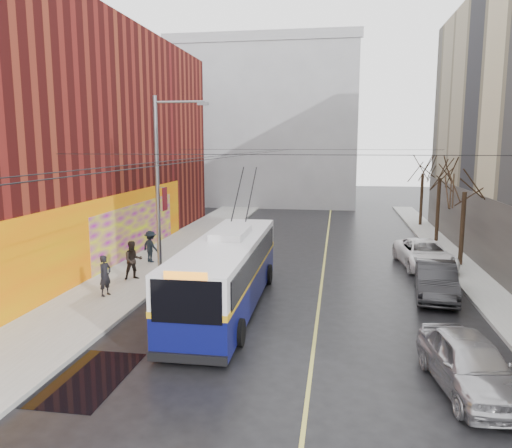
{
  "coord_description": "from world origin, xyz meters",
  "views": [
    {
      "loc": [
        2.17,
        -12.57,
        6.81
      ],
      "look_at": [
        -1.75,
        11.21,
        2.91
      ],
      "focal_mm": 35.0,
      "sensor_mm": 36.0,
      "label": 1
    }
  ],
  "objects_px": {
    "tree_near": "(466,178)",
    "pedestrian_b": "(133,260)",
    "following_car": "(238,243)",
    "streetlight_pole": "(161,185)",
    "pedestrian_a": "(105,276)",
    "parked_car_c": "(424,254)",
    "parked_car_b": "(436,280)",
    "trolleybus": "(227,272)",
    "parked_car_a": "(470,363)",
    "tree_mid": "(440,167)",
    "tree_far": "(423,164)",
    "pedestrian_c": "(151,246)"
  },
  "relations": [
    {
      "from": "parked_car_c",
      "to": "pedestrian_c",
      "type": "bearing_deg",
      "value": -179.67
    },
    {
      "from": "parked_car_c",
      "to": "pedestrian_b",
      "type": "distance_m",
      "value": 15.71
    },
    {
      "from": "streetlight_pole",
      "to": "trolleybus",
      "type": "xyz_separation_m",
      "value": [
        3.84,
        -2.95,
        -3.29
      ]
    },
    {
      "from": "streetlight_pole",
      "to": "following_car",
      "type": "relative_size",
      "value": 1.97
    },
    {
      "from": "tree_near",
      "to": "pedestrian_b",
      "type": "height_order",
      "value": "tree_near"
    },
    {
      "from": "parked_car_a",
      "to": "pedestrian_a",
      "type": "height_order",
      "value": "pedestrian_a"
    },
    {
      "from": "parked_car_b",
      "to": "tree_near",
      "type": "bearing_deg",
      "value": 74.73
    },
    {
      "from": "parked_car_b",
      "to": "pedestrian_a",
      "type": "distance_m",
      "value": 14.69
    },
    {
      "from": "parked_car_c",
      "to": "streetlight_pole",
      "type": "bearing_deg",
      "value": -163.48
    },
    {
      "from": "trolleybus",
      "to": "pedestrian_a",
      "type": "distance_m",
      "value": 5.61
    },
    {
      "from": "parked_car_c",
      "to": "pedestrian_b",
      "type": "relative_size",
      "value": 2.85
    },
    {
      "from": "tree_far",
      "to": "parked_car_a",
      "type": "relative_size",
      "value": 1.42
    },
    {
      "from": "parked_car_c",
      "to": "following_car",
      "type": "height_order",
      "value": "following_car"
    },
    {
      "from": "tree_far",
      "to": "tree_near",
      "type": "bearing_deg",
      "value": -90.0
    },
    {
      "from": "tree_mid",
      "to": "pedestrian_a",
      "type": "bearing_deg",
      "value": -137.21
    },
    {
      "from": "pedestrian_b",
      "to": "pedestrian_c",
      "type": "relative_size",
      "value": 1.07
    },
    {
      "from": "pedestrian_a",
      "to": "parked_car_a",
      "type": "bearing_deg",
      "value": -97.23
    },
    {
      "from": "tree_near",
      "to": "following_car",
      "type": "distance_m",
      "value": 13.53
    },
    {
      "from": "parked_car_b",
      "to": "pedestrian_b",
      "type": "relative_size",
      "value": 2.5
    },
    {
      "from": "tree_near",
      "to": "following_car",
      "type": "relative_size",
      "value": 1.4
    },
    {
      "from": "streetlight_pole",
      "to": "tree_near",
      "type": "distance_m",
      "value": 16.28
    },
    {
      "from": "tree_far",
      "to": "following_car",
      "type": "xyz_separation_m",
      "value": [
        -12.83,
        -13.12,
        -4.36
      ]
    },
    {
      "from": "tree_near",
      "to": "parked_car_a",
      "type": "distance_m",
      "value": 15.67
    },
    {
      "from": "tree_mid",
      "to": "streetlight_pole",
      "type": "bearing_deg",
      "value": -139.35
    },
    {
      "from": "pedestrian_a",
      "to": "pedestrian_c",
      "type": "bearing_deg",
      "value": 20.07
    },
    {
      "from": "tree_near",
      "to": "parked_car_c",
      "type": "height_order",
      "value": "tree_near"
    },
    {
      "from": "trolleybus",
      "to": "following_car",
      "type": "distance_m",
      "value": 9.98
    },
    {
      "from": "streetlight_pole",
      "to": "parked_car_b",
      "type": "relative_size",
      "value": 1.88
    },
    {
      "from": "tree_near",
      "to": "trolleybus",
      "type": "distance_m",
      "value": 14.81
    },
    {
      "from": "parked_car_c",
      "to": "pedestrian_b",
      "type": "height_order",
      "value": "pedestrian_b"
    },
    {
      "from": "parked_car_c",
      "to": "pedestrian_c",
      "type": "distance_m",
      "value": 15.33
    },
    {
      "from": "parked_car_b",
      "to": "pedestrian_a",
      "type": "height_order",
      "value": "pedestrian_a"
    },
    {
      "from": "tree_far",
      "to": "parked_car_c",
      "type": "bearing_deg",
      "value": -97.89
    },
    {
      "from": "streetlight_pole",
      "to": "pedestrian_a",
      "type": "xyz_separation_m",
      "value": [
        -1.73,
        -2.61,
        -3.79
      ]
    },
    {
      "from": "tree_near",
      "to": "tree_far",
      "type": "distance_m",
      "value": 14.0
    },
    {
      "from": "tree_near",
      "to": "following_car",
      "type": "height_order",
      "value": "tree_near"
    },
    {
      "from": "streetlight_pole",
      "to": "trolleybus",
      "type": "distance_m",
      "value": 5.86
    },
    {
      "from": "pedestrian_c",
      "to": "tree_near",
      "type": "bearing_deg",
      "value": -143.26
    },
    {
      "from": "streetlight_pole",
      "to": "pedestrian_a",
      "type": "relative_size",
      "value": 4.96
    },
    {
      "from": "tree_near",
      "to": "parked_car_b",
      "type": "height_order",
      "value": "tree_near"
    },
    {
      "from": "parked_car_a",
      "to": "pedestrian_a",
      "type": "xyz_separation_m",
      "value": [
        -13.77,
        6.16,
        0.27
      ]
    },
    {
      "from": "streetlight_pole",
      "to": "pedestrian_a",
      "type": "distance_m",
      "value": 4.92
    },
    {
      "from": "streetlight_pole",
      "to": "tree_far",
      "type": "bearing_deg",
      "value": 52.88
    },
    {
      "from": "parked_car_b",
      "to": "pedestrian_a",
      "type": "xyz_separation_m",
      "value": [
        -14.46,
        -2.57,
        0.27
      ]
    },
    {
      "from": "pedestrian_a",
      "to": "pedestrian_b",
      "type": "height_order",
      "value": "pedestrian_b"
    },
    {
      "from": "parked_car_a",
      "to": "following_car",
      "type": "relative_size",
      "value": 1.02
    },
    {
      "from": "tree_near",
      "to": "parked_car_a",
      "type": "xyz_separation_m",
      "value": [
        -3.1,
        -14.77,
        -4.19
      ]
    },
    {
      "from": "tree_mid",
      "to": "parked_car_b",
      "type": "bearing_deg",
      "value": -100.47
    },
    {
      "from": "tree_near",
      "to": "pedestrian_a",
      "type": "relative_size",
      "value": 3.52
    },
    {
      "from": "streetlight_pole",
      "to": "following_car",
      "type": "height_order",
      "value": "streetlight_pole"
    }
  ]
}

